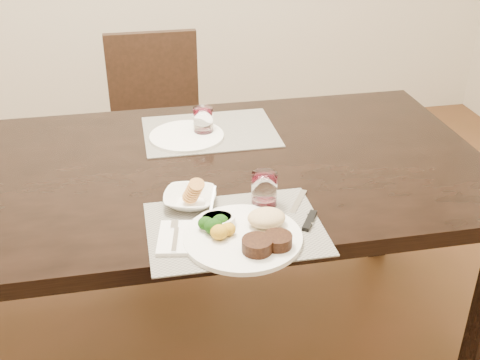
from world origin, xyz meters
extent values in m
plane|color=#493117|center=(0.00, 0.00, 0.00)|extent=(4.50, 4.50, 0.00)
cube|color=black|center=(0.00, 0.00, 0.72)|extent=(2.00, 1.00, 0.05)
cube|color=black|center=(0.92, 0.42, 0.35)|extent=(0.08, 0.08, 0.70)
cube|color=black|center=(0.00, 0.85, 0.43)|extent=(0.42, 0.42, 0.04)
cube|color=black|center=(-0.18, 0.67, 0.21)|extent=(0.04, 0.04, 0.41)
cube|color=black|center=(0.18, 0.67, 0.21)|extent=(0.04, 0.04, 0.41)
cube|color=black|center=(-0.18, 1.03, 0.21)|extent=(0.04, 0.04, 0.41)
cube|color=black|center=(0.18, 1.03, 0.21)|extent=(0.04, 0.04, 0.41)
cube|color=black|center=(0.00, 1.04, 0.68)|extent=(0.42, 0.04, 0.45)
cube|color=slate|center=(0.12, -0.38, 0.75)|extent=(0.46, 0.34, 0.00)
cube|color=slate|center=(0.15, 0.24, 0.75)|extent=(0.46, 0.34, 0.00)
cylinder|color=white|center=(0.13, -0.44, 0.76)|extent=(0.31, 0.31, 0.01)
cylinder|color=black|center=(0.15, -0.51, 0.78)|extent=(0.08, 0.08, 0.03)
cylinder|color=black|center=(0.21, -0.50, 0.78)|extent=(0.07, 0.07, 0.03)
ellipsoid|color=#D9B482|center=(0.20, -0.40, 0.79)|extent=(0.10, 0.09, 0.04)
ellipsoid|color=#173E0C|center=(0.06, -0.41, 0.79)|extent=(0.05, 0.05, 0.04)
ellipsoid|color=#C28818|center=(0.07, -0.44, 0.79)|extent=(0.05, 0.05, 0.04)
cube|color=silver|center=(-0.04, -0.40, 0.76)|extent=(0.11, 0.16, 0.01)
cube|color=white|center=(-0.04, -0.42, 0.77)|extent=(0.03, 0.11, 0.00)
cube|color=white|center=(-0.03, -0.35, 0.77)|extent=(0.03, 0.04, 0.00)
cube|color=white|center=(0.32, -0.28, 0.76)|extent=(0.08, 0.12, 0.00)
cube|color=black|center=(0.32, -0.39, 0.76)|extent=(0.06, 0.09, 0.01)
imported|color=white|center=(0.02, -0.24, 0.77)|extent=(0.18, 0.18, 0.04)
cylinder|color=#A67534|center=(0.02, -0.24, 0.80)|extent=(0.04, 0.05, 0.04)
cylinder|color=white|center=(0.07, -0.38, 0.77)|extent=(0.10, 0.10, 0.04)
cylinder|color=#0E3D11|center=(0.07, -0.38, 0.79)|extent=(0.08, 0.08, 0.01)
cube|color=white|center=(0.07, -0.31, 0.81)|extent=(0.01, 0.06, 0.05)
cylinder|color=white|center=(0.22, -0.28, 0.80)|extent=(0.07, 0.07, 0.10)
cylinder|color=#3A050D|center=(0.22, -0.28, 0.77)|extent=(0.06, 0.06, 0.02)
cylinder|color=white|center=(0.06, 0.20, 0.76)|extent=(0.26, 0.26, 0.01)
cylinder|color=white|center=(0.12, 0.22, 0.80)|extent=(0.07, 0.07, 0.10)
cylinder|color=#3A050D|center=(0.12, 0.22, 0.77)|extent=(0.06, 0.06, 0.02)
camera|label=1|loc=(-0.12, -1.68, 1.63)|focal=45.00mm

